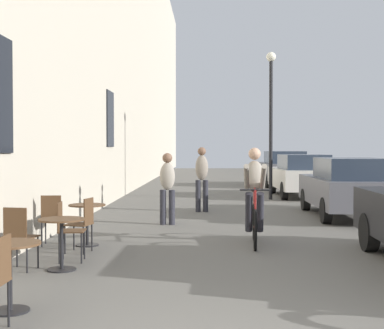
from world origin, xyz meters
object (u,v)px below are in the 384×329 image
object	(u,v)px
cafe_chair_far_toward_wall	(83,221)
street_lamp	(271,106)
parked_car_third	(301,175)
cafe_table_mid	(61,233)
cafe_chair_mid_toward_wall	(67,227)
cafe_table_far	(87,216)
pedestrian_near	(167,184)
cyclist_on_bicycle	(255,198)
cafe_chair_mid_toward_street	(19,234)
parked_car_second	(348,186)
cafe_chair_far_toward_street	(52,216)
pedestrian_mid	(202,175)
cafe_table_near	(10,262)
parked_car_fourth	(283,168)

from	to	relation	value
cafe_chair_far_toward_wall	street_lamp	size ratio (longest dim) A/B	0.18
cafe_chair_far_toward_wall	parked_car_third	bearing A→B (deg)	63.44
cafe_table_mid	cafe_chair_mid_toward_wall	xyz separation A→B (m)	(-0.08, 0.59, -0.00)
cafe_chair_mid_toward_wall	cafe_table_far	size ratio (longest dim) A/B	1.24
cafe_table_mid	pedestrian_near	bearing A→B (deg)	76.24
cafe_chair_far_toward_wall	cyclist_on_bicycle	distance (m)	3.04
cafe_chair_mid_toward_street	parked_car_second	world-z (taller)	parked_car_second
cafe_table_mid	cafe_table_far	xyz separation A→B (m)	(-0.07, 1.95, 0.00)
pedestrian_near	parked_car_second	bearing A→B (deg)	18.74
street_lamp	parked_car_third	distance (m)	2.85
cafe_chair_far_toward_wall	parked_car_third	distance (m)	11.92
cafe_chair_far_toward_street	pedestrian_near	xyz separation A→B (m)	(1.80, 2.76, 0.38)
pedestrian_near	pedestrian_mid	bearing A→B (deg)	73.48
cafe_chair_mid_toward_wall	cafe_chair_far_toward_wall	distance (m)	0.71
street_lamp	pedestrian_near	bearing A→B (deg)	-115.86
cafe_chair_mid_toward_wall	parked_car_second	xyz separation A→B (m)	(5.57, 5.53, 0.24)
cafe_table_mid	street_lamp	distance (m)	11.88
pedestrian_near	cafe_table_near	bearing A→B (deg)	-99.92
cafe_chair_mid_toward_street	street_lamp	bearing A→B (deg)	66.65
cyclist_on_bicycle	street_lamp	world-z (taller)	street_lamp
cafe_table_far	parked_car_second	size ratio (longest dim) A/B	0.17
pedestrian_near	cafe_table_mid	bearing A→B (deg)	-103.76
cafe_table_far	street_lamp	distance (m)	10.16
parked_car_second	pedestrian_near	bearing A→B (deg)	-161.26
parked_car_second	parked_car_fourth	world-z (taller)	parked_car_fourth
pedestrian_near	street_lamp	distance (m)	7.22
pedestrian_mid	parked_car_third	distance (m)	5.93
cafe_chair_far_toward_street	pedestrian_mid	world-z (taller)	pedestrian_mid
cafe_table_near	cafe_chair_mid_toward_street	distance (m)	1.96
cafe_chair_far_toward_street	parked_car_second	world-z (taller)	parked_car_second
cafe_chair_mid_toward_street	cafe_chair_far_toward_street	bearing A→B (deg)	92.74
cyclist_on_bicycle	parked_car_fourth	world-z (taller)	cyclist_on_bicycle
cafe_chair_mid_toward_wall	cafe_table_far	world-z (taller)	cafe_chair_mid_toward_wall
cafe_table_near	parked_car_third	world-z (taller)	parked_car_third
cafe_chair_far_toward_street	pedestrian_mid	distance (m)	5.86
cafe_table_near	pedestrian_mid	distance (m)	9.30
pedestrian_mid	cyclist_on_bicycle	bearing A→B (deg)	-78.50
cafe_table_mid	parked_car_third	xyz separation A→B (m)	(5.33, 11.96, 0.25)
cafe_table_near	cafe_chair_mid_toward_street	size ratio (longest dim) A/B	0.81
cafe_table_far	parked_car_third	xyz separation A→B (m)	(5.40, 10.00, 0.25)
pedestrian_near	parked_car_third	world-z (taller)	pedestrian_near
cafe_table_near	pedestrian_near	size ratio (longest dim) A/B	0.45
cafe_chair_mid_toward_wall	cafe_chair_far_toward_street	xyz separation A→B (m)	(-0.59, 1.29, 0.00)
cafe_chair_mid_toward_wall	street_lamp	world-z (taller)	street_lamp
cyclist_on_bicycle	parked_car_second	xyz separation A→B (m)	(2.62, 3.86, -0.05)
cyclist_on_bicycle	cafe_chair_far_toward_wall	bearing A→B (deg)	-161.41
cafe_chair_far_toward_wall	cafe_chair_mid_toward_wall	bearing A→B (deg)	-96.37
cafe_table_near	cafe_chair_far_toward_wall	bearing A→B (deg)	89.65
pedestrian_near	parked_car_fourth	world-z (taller)	pedestrian_near
pedestrian_near	street_lamp	size ratio (longest dim) A/B	0.33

